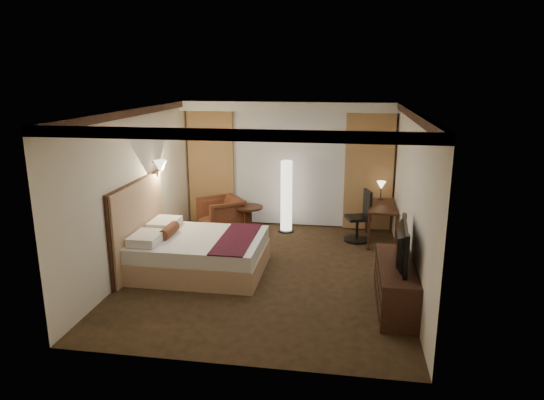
% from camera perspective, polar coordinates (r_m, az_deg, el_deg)
% --- Properties ---
extents(floor, '(4.50, 5.50, 0.01)m').
position_cam_1_polar(floor, '(8.29, -0.44, -8.41)').
color(floor, black).
rests_on(floor, ground).
extents(ceiling, '(4.50, 5.50, 0.01)m').
position_cam_1_polar(ceiling, '(7.65, -0.48, 10.54)').
color(ceiling, white).
rests_on(ceiling, back_wall).
extents(back_wall, '(4.50, 0.02, 2.70)m').
position_cam_1_polar(back_wall, '(10.53, 2.01, 4.25)').
color(back_wall, white).
rests_on(back_wall, floor).
extents(left_wall, '(0.02, 5.50, 2.70)m').
position_cam_1_polar(left_wall, '(8.52, -15.56, 1.23)').
color(left_wall, white).
rests_on(left_wall, floor).
extents(right_wall, '(0.02, 5.50, 2.70)m').
position_cam_1_polar(right_wall, '(7.83, 16.02, 0.04)').
color(right_wall, white).
rests_on(right_wall, floor).
extents(crown_molding, '(4.50, 5.50, 0.12)m').
position_cam_1_polar(crown_molding, '(7.66, -0.48, 10.10)').
color(crown_molding, black).
rests_on(crown_molding, ceiling).
extents(soffit, '(4.50, 0.50, 0.20)m').
position_cam_1_polar(soffit, '(10.13, 1.90, 10.97)').
color(soffit, white).
rests_on(soffit, ceiling).
extents(curtain_sheer, '(2.48, 0.04, 2.45)m').
position_cam_1_polar(curtain_sheer, '(10.47, 1.95, 3.63)').
color(curtain_sheer, silver).
rests_on(curtain_sheer, back_wall).
extents(curtain_left_drape, '(1.00, 0.14, 2.45)m').
position_cam_1_polar(curtain_left_drape, '(10.75, -7.14, 3.81)').
color(curtain_left_drape, tan).
rests_on(curtain_left_drape, back_wall).
extents(curtain_right_drape, '(1.00, 0.14, 2.45)m').
position_cam_1_polar(curtain_right_drape, '(10.34, 11.31, 3.22)').
color(curtain_right_drape, tan).
rests_on(curtain_right_drape, back_wall).
extents(wall_sconce, '(0.24, 0.24, 0.24)m').
position_cam_1_polar(wall_sconce, '(9.01, -12.99, 3.86)').
color(wall_sconce, white).
rests_on(wall_sconce, left_wall).
extents(bed, '(2.11, 1.65, 0.62)m').
position_cam_1_polar(bed, '(8.30, -8.41, -6.26)').
color(bed, white).
rests_on(bed, floor).
extents(headboard, '(0.12, 1.95, 1.50)m').
position_cam_1_polar(headboard, '(8.53, -15.38, -2.93)').
color(headboard, tan).
rests_on(headboard, floor).
extents(armchair, '(1.09, 1.10, 0.83)m').
position_cam_1_polar(armchair, '(10.18, -6.03, -1.60)').
color(armchair, '#542719').
rests_on(armchair, floor).
extents(side_table, '(0.56, 0.56, 0.61)m').
position_cam_1_polar(side_table, '(10.02, -2.65, -2.44)').
color(side_table, black).
rests_on(side_table, floor).
extents(floor_lamp, '(0.32, 0.32, 1.53)m').
position_cam_1_polar(floor_lamp, '(10.11, 1.70, 0.42)').
color(floor_lamp, white).
rests_on(floor_lamp, floor).
extents(desk, '(0.55, 1.18, 0.75)m').
position_cam_1_polar(desk, '(9.84, 12.66, -2.69)').
color(desk, black).
rests_on(desk, floor).
extents(desk_lamp, '(0.18, 0.18, 0.34)m').
position_cam_1_polar(desk_lamp, '(10.12, 12.69, 0.99)').
color(desk_lamp, '#FFD899').
rests_on(desk_lamp, desk).
extents(office_chair, '(0.63, 0.63, 1.04)m').
position_cam_1_polar(office_chair, '(9.73, 10.03, -1.86)').
color(office_chair, black).
rests_on(office_chair, floor).
extents(dresser, '(0.50, 1.66, 0.65)m').
position_cam_1_polar(dresser, '(7.23, 14.32, -9.67)').
color(dresser, black).
rests_on(dresser, floor).
extents(television, '(0.72, 1.16, 0.15)m').
position_cam_1_polar(television, '(6.99, 14.41, -4.82)').
color(television, black).
rests_on(television, dresser).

